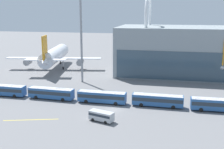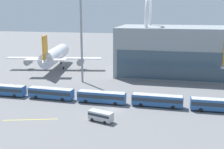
% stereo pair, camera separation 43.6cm
% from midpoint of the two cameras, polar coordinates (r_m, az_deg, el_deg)
% --- Properties ---
extents(ground_plane, '(440.00, 440.00, 0.00)m').
position_cam_midpoint_polar(ground_plane, '(68.39, 0.20, -7.09)').
color(ground_plane, slate).
extents(airliner_at_gate_near, '(37.95, 35.85, 14.67)m').
position_cam_midpoint_polar(airliner_at_gate_near, '(116.06, -11.45, 3.83)').
color(airliner_at_gate_near, silver).
rests_on(airliner_at_gate_near, ground_plane).
extents(airliner_at_gate_far, '(42.86, 39.58, 14.59)m').
position_cam_midpoint_polar(airliner_at_gate_far, '(113.06, 18.66, 3.08)').
color(airliner_at_gate_far, white).
rests_on(airliner_at_gate_far, ground_plane).
extents(shuttle_bus_1, '(12.55, 2.70, 3.01)m').
position_cam_midpoint_polar(shuttle_bus_1, '(84.08, -20.96, -2.84)').
color(shuttle_bus_1, '#285693').
rests_on(shuttle_bus_1, ground_plane).
extents(shuttle_bus_2, '(12.64, 3.15, 3.01)m').
position_cam_midpoint_polar(shuttle_bus_2, '(77.27, -12.14, -3.61)').
color(shuttle_bus_2, '#285693').
rests_on(shuttle_bus_2, ground_plane).
extents(shuttle_bus_3, '(12.58, 2.83, 3.01)m').
position_cam_midpoint_polar(shuttle_bus_3, '(72.34, -1.96, -4.46)').
color(shuttle_bus_3, '#285693').
rests_on(shuttle_bus_3, ground_plane).
extents(shuttle_bus_4, '(12.57, 2.78, 3.01)m').
position_cam_midpoint_polar(shuttle_bus_4, '(70.62, 9.35, -5.08)').
color(shuttle_bus_4, '#285693').
rests_on(shuttle_bus_4, ground_plane).
extents(shuttle_bus_5, '(12.57, 2.77, 3.01)m').
position_cam_midpoint_polar(shuttle_bus_5, '(71.06, 20.86, -5.67)').
color(shuttle_bus_5, '#285693').
rests_on(shuttle_bus_5, ground_plane).
extents(service_van_foreground, '(5.79, 3.52, 2.21)m').
position_cam_midpoint_polar(service_van_foreground, '(61.09, -2.10, -8.30)').
color(service_van_foreground, '#B2B7BC').
rests_on(service_van_foreground, ground_plane).
extents(floodlight_mast, '(2.67, 2.67, 29.67)m').
position_cam_midpoint_polar(floodlight_mast, '(91.48, -6.15, 9.64)').
color(floodlight_mast, gray).
rests_on(floodlight_mast, ground_plane).
extents(lane_stripe_0, '(11.47, 3.56, 0.01)m').
position_cam_midpoint_polar(lane_stripe_0, '(64.75, -16.05, -8.81)').
color(lane_stripe_0, yellow).
rests_on(lane_stripe_0, ground_plane).
extents(lane_stripe_1, '(7.58, 0.79, 0.01)m').
position_cam_midpoint_polar(lane_stripe_1, '(71.32, 9.14, -6.40)').
color(lane_stripe_1, yellow).
rests_on(lane_stripe_1, ground_plane).
extents(lane_stripe_2, '(9.10, 2.30, 0.01)m').
position_cam_midpoint_polar(lane_stripe_2, '(72.13, 21.95, -6.99)').
color(lane_stripe_2, yellow).
rests_on(lane_stripe_2, ground_plane).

